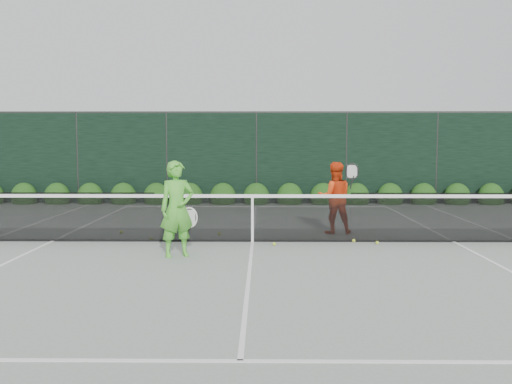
{
  "coord_description": "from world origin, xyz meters",
  "views": [
    {
      "loc": [
        0.21,
        -11.54,
        2.04
      ],
      "look_at": [
        0.07,
        0.3,
        1.0
      ],
      "focal_mm": 40.0,
      "sensor_mm": 36.0,
      "label": 1
    }
  ],
  "objects": [
    {
      "name": "hedge_row",
      "position": [
        -0.0,
        7.15,
        0.23
      ],
      "size": [
        31.66,
        0.65,
        0.94
      ],
      "color": "#15390F",
      "rests_on": "ground"
    },
    {
      "name": "ground",
      "position": [
        0.0,
        0.0,
        0.0
      ],
      "size": [
        80.0,
        80.0,
        0.0
      ],
      "primitive_type": "plane",
      "color": "gray",
      "rests_on": "ground"
    },
    {
      "name": "player_man",
      "position": [
        1.82,
        1.11,
        0.8
      ],
      "size": [
        0.9,
        0.63,
        1.6
      ],
      "rotation": [
        0.0,
        0.0,
        3.18
      ],
      "color": "#F24214",
      "rests_on": "ground"
    },
    {
      "name": "tennis_net",
      "position": [
        -0.02,
        0.0,
        0.53
      ],
      "size": [
        12.9,
        0.1,
        1.07
      ],
      "color": "#113421",
      "rests_on": "ground"
    },
    {
      "name": "player_woman",
      "position": [
        -1.31,
        -1.51,
        0.85
      ],
      "size": [
        0.74,
        0.63,
        1.71
      ],
      "rotation": [
        0.0,
        0.0,
        0.44
      ],
      "color": "#55BE37",
      "rests_on": "ground"
    },
    {
      "name": "court_lines",
      "position": [
        0.0,
        0.0,
        0.01
      ],
      "size": [
        11.03,
        23.83,
        0.01
      ],
      "color": "white",
      "rests_on": "ground"
    },
    {
      "name": "windscreen_fence",
      "position": [
        0.0,
        -2.71,
        1.51
      ],
      "size": [
        32.0,
        21.07,
        3.06
      ],
      "color": "black",
      "rests_on": "ground"
    },
    {
      "name": "tennis_balls",
      "position": [
        -0.39,
        0.34,
        0.03
      ],
      "size": [
        5.53,
        1.61,
        0.07
      ],
      "color": "#C4D72F",
      "rests_on": "ground"
    }
  ]
}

